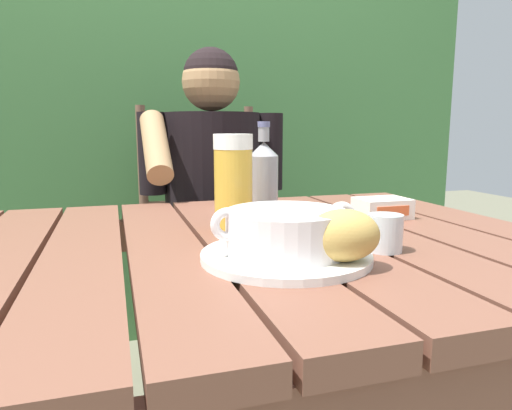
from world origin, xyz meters
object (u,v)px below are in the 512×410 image
object	(u,v)px
diner_bowl	(243,194)
beer_bottle	(264,180)
chair_near_diner	(205,251)
beer_glass	(233,183)
serving_plate	(286,256)
butter_tub	(382,208)
table_knife	(335,241)
bread_roll	(343,235)
soup_bowl	(286,230)
person_eating	(214,200)
water_glass_small	(385,233)

from	to	relation	value
diner_bowl	beer_bottle	bearing A→B (deg)	-93.32
chair_near_diner	beer_glass	xyz separation A→B (m)	(-0.10, -0.83, 0.36)
serving_plate	butter_tub	bearing A→B (deg)	37.54
table_knife	diner_bowl	world-z (taller)	diner_bowl
bread_roll	beer_glass	size ratio (longest dim) A/B	0.63
bread_roll	butter_tub	world-z (taller)	bread_roll
serving_plate	beer_bottle	xyz separation A→B (m)	(0.06, 0.29, 0.08)
beer_bottle	soup_bowl	bearing A→B (deg)	-101.50
serving_plate	table_knife	distance (m)	0.13
beer_bottle	table_knife	world-z (taller)	beer_bottle
beer_glass	diner_bowl	distance (m)	0.31
chair_near_diner	beer_glass	distance (m)	0.91
bread_roll	beer_bottle	size ratio (longest dim) A/B	0.56
soup_bowl	bread_roll	distance (m)	0.09
chair_near_diner	diner_bowl	xyz separation A→B (m)	(0.00, -0.54, 0.29)
beer_bottle	table_knife	distance (m)	0.25
butter_tub	diner_bowl	distance (m)	0.36
serving_plate	soup_bowl	bearing A→B (deg)	-90.00
person_eating	water_glass_small	xyz separation A→B (m)	(0.10, -0.85, 0.07)
chair_near_diner	table_knife	xyz separation A→B (m)	(0.04, -0.98, 0.27)
person_eating	beer_glass	size ratio (longest dim) A/B	6.38
beer_bottle	bread_roll	bearing A→B (deg)	-90.00
person_eating	serving_plate	distance (m)	0.85
diner_bowl	chair_near_diner	bearing A→B (deg)	90.00
serving_plate	soup_bowl	world-z (taller)	soup_bowl
person_eating	serving_plate	xyz separation A→B (m)	(-0.07, -0.85, 0.04)
person_eating	butter_tub	xyz separation A→B (m)	(0.26, -0.59, 0.06)
chair_near_diner	beer_glass	bearing A→B (deg)	-96.78
serving_plate	soup_bowl	xyz separation A→B (m)	(0.00, -0.00, 0.04)
chair_near_diner	diner_bowl	size ratio (longest dim) A/B	6.98
table_knife	serving_plate	bearing A→B (deg)	-149.95
beer_glass	serving_plate	bearing A→B (deg)	-82.99
serving_plate	beer_glass	bearing A→B (deg)	97.01
soup_bowl	diner_bowl	distance (m)	0.51
bread_roll	beer_bottle	xyz separation A→B (m)	(-0.00, 0.36, 0.04)
person_eating	table_knife	bearing A→B (deg)	-86.49
soup_bowl	beer_bottle	distance (m)	0.30
person_eating	bread_roll	bearing A→B (deg)	-90.58
serving_plate	chair_near_diner	bearing A→B (deg)	86.07
table_knife	diner_bowl	bearing A→B (deg)	95.86
beer_bottle	diner_bowl	bearing A→B (deg)	86.68
water_glass_small	person_eating	bearing A→B (deg)	96.97
beer_glass	diner_bowl	xyz separation A→B (m)	(0.10, 0.29, -0.06)
table_knife	person_eating	bearing A→B (deg)	93.51
serving_plate	water_glass_small	world-z (taller)	water_glass_small
chair_near_diner	diner_bowl	world-z (taller)	chair_near_diner
serving_plate	table_knife	bearing A→B (deg)	30.05
chair_near_diner	butter_tub	distance (m)	0.88
person_eating	bread_roll	world-z (taller)	person_eating
serving_plate	diner_bowl	bearing A→B (deg)	81.88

